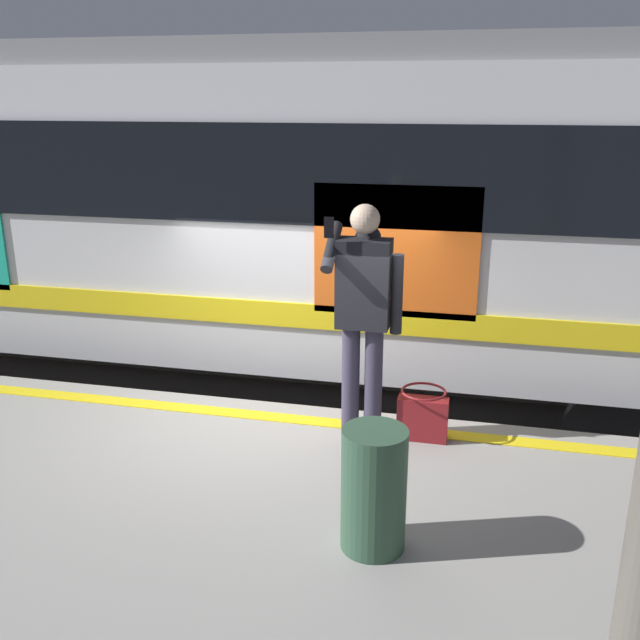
{
  "coord_description": "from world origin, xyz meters",
  "views": [
    {
      "loc": [
        -1.58,
        5.53,
        3.6
      ],
      "look_at": [
        -0.38,
        0.3,
        1.89
      ],
      "focal_mm": 39.57,
      "sensor_mm": 36.0,
      "label": 1
    }
  ],
  "objects_px": {
    "train_carriage": "(205,195)",
    "passenger": "(364,304)",
    "handbag": "(423,416)",
    "trash_bin": "(374,489)"
  },
  "relations": [
    {
      "from": "train_carriage",
      "to": "trash_bin",
      "type": "xyz_separation_m",
      "value": [
        -2.59,
        3.97,
        -1.14
      ]
    },
    {
      "from": "passenger",
      "to": "trash_bin",
      "type": "bearing_deg",
      "value": 102.42
    },
    {
      "from": "passenger",
      "to": "handbag",
      "type": "relative_size",
      "value": 4.47
    },
    {
      "from": "train_carriage",
      "to": "passenger",
      "type": "relative_size",
      "value": 7.26
    },
    {
      "from": "train_carriage",
      "to": "passenger",
      "type": "height_order",
      "value": "train_carriage"
    },
    {
      "from": "handbag",
      "to": "train_carriage",
      "type": "bearing_deg",
      "value": -42.16
    },
    {
      "from": "passenger",
      "to": "trash_bin",
      "type": "relative_size",
      "value": 2.42
    },
    {
      "from": "passenger",
      "to": "handbag",
      "type": "xyz_separation_m",
      "value": [
        -0.47,
        -0.07,
        -0.91
      ]
    },
    {
      "from": "handbag",
      "to": "trash_bin",
      "type": "bearing_deg",
      "value": 83.57
    },
    {
      "from": "train_carriage",
      "to": "handbag",
      "type": "height_order",
      "value": "train_carriage"
    }
  ]
}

